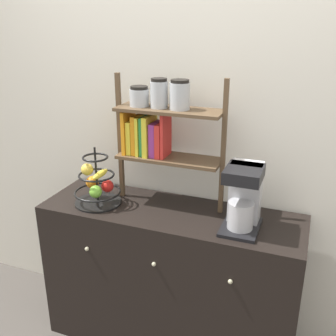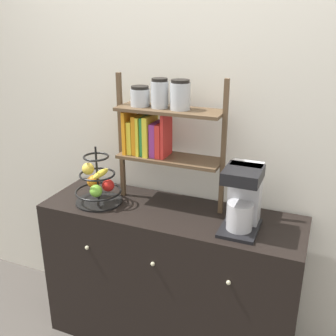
{
  "view_description": "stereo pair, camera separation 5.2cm",
  "coord_description": "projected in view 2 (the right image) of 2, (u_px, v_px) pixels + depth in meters",
  "views": [
    {
      "loc": [
        0.7,
        -1.62,
        1.92
      ],
      "look_at": [
        -0.01,
        0.23,
        1.16
      ],
      "focal_mm": 42.0,
      "sensor_mm": 36.0,
      "label": 1
    },
    {
      "loc": [
        0.75,
        -1.6,
        1.92
      ],
      "look_at": [
        -0.01,
        0.23,
        1.16
      ],
      "focal_mm": 42.0,
      "sensor_mm": 36.0,
      "label": 2
    }
  ],
  "objects": [
    {
      "name": "shelf_hutch",
      "position": [
        158.0,
        125.0,
        2.17
      ],
      "size": [
        0.64,
        0.2,
        0.74
      ],
      "color": "brown",
      "rests_on": "sideboard"
    },
    {
      "name": "coffee_maker",
      "position": [
        243.0,
        197.0,
        1.98
      ],
      "size": [
        0.19,
        0.26,
        0.34
      ],
      "color": "black",
      "rests_on": "sideboard"
    },
    {
      "name": "sideboard",
      "position": [
        170.0,
        278.0,
        2.37
      ],
      "size": [
        1.49,
        0.49,
        0.9
      ],
      "color": "black",
      "rests_on": "ground_plane"
    },
    {
      "name": "fruit_stand",
      "position": [
        98.0,
        184.0,
        2.28
      ],
      "size": [
        0.27,
        0.27,
        0.34
      ],
      "color": "black",
      "rests_on": "sideboard"
    },
    {
      "name": "wall_back",
      "position": [
        188.0,
        131.0,
        2.31
      ],
      "size": [
        7.0,
        0.05,
        2.6
      ],
      "primitive_type": "cube",
      "color": "silver",
      "rests_on": "ground_plane"
    }
  ]
}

